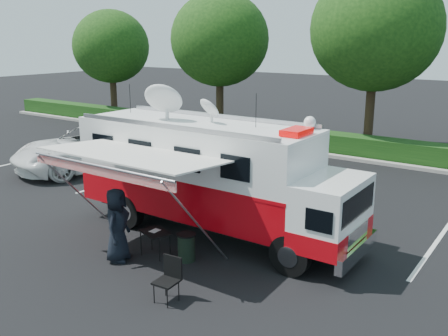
# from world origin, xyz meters

# --- Properties ---
(ground_plane) EXTENTS (120.00, 120.00, 0.00)m
(ground_plane) POSITION_xyz_m (0.00, 0.00, 0.00)
(ground_plane) COLOR black
(ground_plane) RESTS_ON ground
(back_border) EXTENTS (60.00, 6.14, 8.87)m
(back_border) POSITION_xyz_m (1.14, 12.90, 5.00)
(back_border) COLOR #9E998E
(back_border) RESTS_ON ground_plane
(stall_lines) EXTENTS (24.12, 5.50, 0.01)m
(stall_lines) POSITION_xyz_m (-0.50, 3.00, 0.00)
(stall_lines) COLOR silver
(stall_lines) RESTS_ON ground_plane
(command_truck) EXTENTS (8.64, 2.38, 4.15)m
(command_truck) POSITION_xyz_m (-0.08, -0.00, 1.78)
(command_truck) COLOR black
(command_truck) RESTS_ON ground_plane
(awning) EXTENTS (4.72, 2.45, 2.85)m
(awning) POSITION_xyz_m (-0.85, -2.47, 2.67)
(awning) COLOR silver
(awning) RESTS_ON ground_plane
(white_suv) EXTENTS (4.86, 7.27, 1.85)m
(white_suv) POSITION_xyz_m (-8.86, 3.09, 0.00)
(white_suv) COLOR white
(white_suv) RESTS_ON ground_plane
(person) EXTENTS (0.95, 1.11, 1.93)m
(person) POSITION_xyz_m (-1.01, -2.82, 0.00)
(person) COLOR black
(person) RESTS_ON ground_plane
(folding_table) EXTENTS (0.93, 0.79, 0.68)m
(folding_table) POSITION_xyz_m (-0.41, -2.08, 0.62)
(folding_table) COLOR black
(folding_table) RESTS_ON ground_plane
(folding_chair) EXTENTS (0.51, 0.53, 1.00)m
(folding_chair) POSITION_xyz_m (1.41, -3.60, 0.59)
(folding_chair) COLOR black
(folding_chair) RESTS_ON ground_plane
(trash_bin) EXTENTS (0.49, 0.49, 0.73)m
(trash_bin) POSITION_xyz_m (0.45, -1.84, 0.37)
(trash_bin) COLOR black
(trash_bin) RESTS_ON ground_plane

